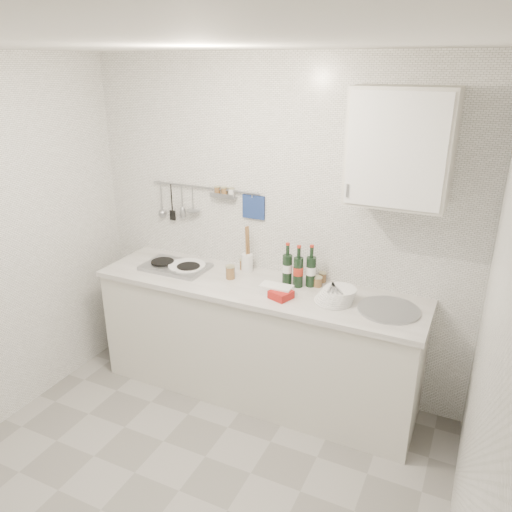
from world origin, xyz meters
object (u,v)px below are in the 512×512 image
(plate_stack_hob, at_px, (186,267))
(plate_stack_sink, at_px, (336,295))
(utensil_crock, at_px, (247,260))
(wine_bottles, at_px, (299,265))
(wall_cabinet, at_px, (401,147))

(plate_stack_hob, relative_size, plate_stack_sink, 1.12)
(plate_stack_sink, height_order, utensil_crock, utensil_crock)
(plate_stack_hob, distance_m, wine_bottles, 0.91)
(utensil_crock, bearing_deg, plate_stack_sink, -16.05)
(plate_stack_hob, distance_m, utensil_crock, 0.48)
(plate_stack_hob, xyz_separation_m, plate_stack_sink, (1.22, -0.04, 0.03))
(wall_cabinet, height_order, plate_stack_sink, wall_cabinet)
(wall_cabinet, relative_size, plate_stack_hob, 2.27)
(wall_cabinet, height_order, wine_bottles, wall_cabinet)
(wine_bottles, relative_size, utensil_crock, 0.84)
(plate_stack_sink, bearing_deg, wine_bottles, 156.71)
(plate_stack_sink, xyz_separation_m, utensil_crock, (-0.78, 0.22, 0.04))
(wall_cabinet, distance_m, wine_bottles, 1.07)
(wine_bottles, bearing_deg, plate_stack_hob, -173.59)
(plate_stack_hob, bearing_deg, utensil_crock, 22.68)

